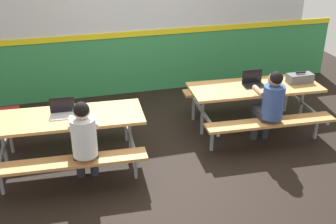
{
  "coord_description": "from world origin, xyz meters",
  "views": [
    {
      "loc": [
        -1.43,
        -5.09,
        3.15
      ],
      "look_at": [
        0.0,
        0.12,
        0.55
      ],
      "focal_mm": 44.64,
      "sensor_mm": 36.0,
      "label": 1
    }
  ],
  "objects_px": {
    "picnic_table_left": "(67,127)",
    "student_nearer": "(84,137)",
    "backpack_dark": "(11,121)",
    "student_further": "(270,103)",
    "laptop_dark": "(253,82)",
    "picnic_table_right": "(254,96)",
    "laptop_silver": "(63,112)",
    "toolbox_grey": "(300,78)"
  },
  "relations": [
    {
      "from": "picnic_table_left",
      "to": "student_nearer",
      "type": "height_order",
      "value": "student_nearer"
    },
    {
      "from": "student_nearer",
      "to": "backpack_dark",
      "type": "height_order",
      "value": "student_nearer"
    },
    {
      "from": "student_further",
      "to": "laptop_dark",
      "type": "xyz_separation_m",
      "value": [
        0.02,
        0.59,
        0.08
      ]
    },
    {
      "from": "picnic_table_right",
      "to": "student_further",
      "type": "bearing_deg",
      "value": -93.25
    },
    {
      "from": "student_further",
      "to": "laptop_silver",
      "type": "relative_size",
      "value": 3.64
    },
    {
      "from": "picnic_table_right",
      "to": "backpack_dark",
      "type": "relative_size",
      "value": 4.67
    },
    {
      "from": "student_nearer",
      "to": "laptop_silver",
      "type": "distance_m",
      "value": 0.65
    },
    {
      "from": "laptop_silver",
      "to": "laptop_dark",
      "type": "xyz_separation_m",
      "value": [
        2.87,
        0.3,
        0.0
      ]
    },
    {
      "from": "picnic_table_left",
      "to": "laptop_dark",
      "type": "bearing_deg",
      "value": 6.88
    },
    {
      "from": "picnic_table_left",
      "to": "toolbox_grey",
      "type": "distance_m",
      "value": 3.61
    },
    {
      "from": "student_further",
      "to": "laptop_silver",
      "type": "height_order",
      "value": "student_further"
    },
    {
      "from": "laptop_dark",
      "to": "toolbox_grey",
      "type": "height_order",
      "value": "laptop_dark"
    },
    {
      "from": "student_further",
      "to": "backpack_dark",
      "type": "height_order",
      "value": "student_further"
    },
    {
      "from": "student_further",
      "to": "laptop_dark",
      "type": "bearing_deg",
      "value": 88.46
    },
    {
      "from": "picnic_table_left",
      "to": "laptop_silver",
      "type": "distance_m",
      "value": 0.22
    },
    {
      "from": "student_nearer",
      "to": "laptop_dark",
      "type": "distance_m",
      "value": 2.81
    },
    {
      "from": "student_further",
      "to": "toolbox_grey",
      "type": "xyz_separation_m",
      "value": [
        0.77,
        0.51,
        0.1
      ]
    },
    {
      "from": "toolbox_grey",
      "to": "backpack_dark",
      "type": "distance_m",
      "value": 4.54
    },
    {
      "from": "picnic_table_right",
      "to": "student_nearer",
      "type": "distance_m",
      "value": 2.81
    },
    {
      "from": "laptop_silver",
      "to": "backpack_dark",
      "type": "bearing_deg",
      "value": 125.84
    },
    {
      "from": "picnic_table_left",
      "to": "laptop_silver",
      "type": "bearing_deg",
      "value": 129.26
    },
    {
      "from": "laptop_dark",
      "to": "picnic_table_right",
      "type": "bearing_deg",
      "value": -67.77
    },
    {
      "from": "laptop_silver",
      "to": "backpack_dark",
      "type": "distance_m",
      "value": 1.47
    },
    {
      "from": "picnic_table_right",
      "to": "student_further",
      "type": "relative_size",
      "value": 1.7
    },
    {
      "from": "laptop_dark",
      "to": "backpack_dark",
      "type": "distance_m",
      "value": 3.79
    },
    {
      "from": "picnic_table_left",
      "to": "student_nearer",
      "type": "relative_size",
      "value": 1.7
    },
    {
      "from": "laptop_dark",
      "to": "student_nearer",
      "type": "bearing_deg",
      "value": -161.07
    },
    {
      "from": "picnic_table_left",
      "to": "picnic_table_right",
      "type": "relative_size",
      "value": 1.0
    },
    {
      "from": "student_further",
      "to": "toolbox_grey",
      "type": "distance_m",
      "value": 0.93
    },
    {
      "from": "laptop_silver",
      "to": "backpack_dark",
      "type": "relative_size",
      "value": 0.75
    },
    {
      "from": "toolbox_grey",
      "to": "backpack_dark",
      "type": "height_order",
      "value": "toolbox_grey"
    },
    {
      "from": "picnic_table_left",
      "to": "toolbox_grey",
      "type": "bearing_deg",
      "value": 4.18
    },
    {
      "from": "picnic_table_left",
      "to": "backpack_dark",
      "type": "bearing_deg",
      "value": 125.96
    },
    {
      "from": "student_further",
      "to": "toolbox_grey",
      "type": "relative_size",
      "value": 3.02
    },
    {
      "from": "picnic_table_right",
      "to": "toolbox_grey",
      "type": "xyz_separation_m",
      "value": [
        0.74,
        -0.04,
        0.23
      ]
    },
    {
      "from": "student_nearer",
      "to": "student_further",
      "type": "bearing_deg",
      "value": 6.84
    },
    {
      "from": "student_further",
      "to": "toolbox_grey",
      "type": "height_order",
      "value": "student_further"
    },
    {
      "from": "picnic_table_left",
      "to": "backpack_dark",
      "type": "relative_size",
      "value": 4.67
    },
    {
      "from": "student_further",
      "to": "laptop_dark",
      "type": "distance_m",
      "value": 0.6
    },
    {
      "from": "student_further",
      "to": "laptop_silver",
      "type": "distance_m",
      "value": 2.87
    },
    {
      "from": "laptop_dark",
      "to": "backpack_dark",
      "type": "xyz_separation_m",
      "value": [
        -3.66,
        0.79,
        -0.57
      ]
    },
    {
      "from": "laptop_silver",
      "to": "backpack_dark",
      "type": "height_order",
      "value": "laptop_silver"
    }
  ]
}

